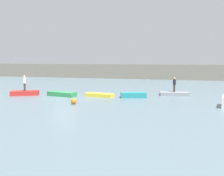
# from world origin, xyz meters

# --- Properties ---
(ground_plane) EXTENTS (120.00, 120.00, 0.00)m
(ground_plane) POSITION_xyz_m (0.00, 0.00, 0.00)
(ground_plane) COLOR slate
(embankment_wall) EXTENTS (80.00, 1.20, 3.00)m
(embankment_wall) POSITION_xyz_m (0.00, 27.36, 1.50)
(embankment_wall) COLOR gray
(embankment_wall) RESTS_ON ground_plane
(rowboat_red) EXTENTS (3.26, 2.43, 0.50)m
(rowboat_red) POSITION_xyz_m (-5.00, 0.76, 0.25)
(rowboat_red) COLOR red
(rowboat_red) RESTS_ON ground_plane
(rowboat_green) EXTENTS (3.42, 1.76, 0.47)m
(rowboat_green) POSITION_xyz_m (-0.67, 1.17, 0.24)
(rowboat_green) COLOR #2D7F47
(rowboat_green) RESTS_ON ground_plane
(rowboat_yellow) EXTENTS (3.21, 1.58, 0.37)m
(rowboat_yellow) POSITION_xyz_m (3.43, 1.87, 0.18)
(rowboat_yellow) COLOR gold
(rowboat_yellow) RESTS_ON ground_plane
(rowboat_teal) EXTENTS (2.81, 1.69, 0.54)m
(rowboat_teal) POSITION_xyz_m (7.08, 2.08, 0.27)
(rowboat_teal) COLOR teal
(rowboat_teal) RESTS_ON ground_plane
(rowboat_grey) EXTENTS (3.26, 1.70, 0.37)m
(rowboat_grey) POSITION_xyz_m (11.16, 4.92, 0.18)
(rowboat_grey) COLOR gray
(rowboat_grey) RESTS_ON ground_plane
(person_dark_shirt) EXTENTS (0.32, 0.32, 1.63)m
(person_dark_shirt) POSITION_xyz_m (11.16, 4.92, 1.28)
(person_dark_shirt) COLOR #38332D
(person_dark_shirt) RESTS_ON rowboat_grey
(person_white_shirt) EXTENTS (0.32, 0.32, 1.70)m
(person_white_shirt) POSITION_xyz_m (-5.00, 0.76, 1.45)
(person_white_shirt) COLOR #38332D
(person_white_shirt) RESTS_ON rowboat_red
(mooring_buoy) EXTENTS (0.52, 0.52, 0.52)m
(mooring_buoy) POSITION_xyz_m (2.60, -3.12, 0.26)
(mooring_buoy) COLOR orange
(mooring_buoy) RESTS_ON ground_plane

